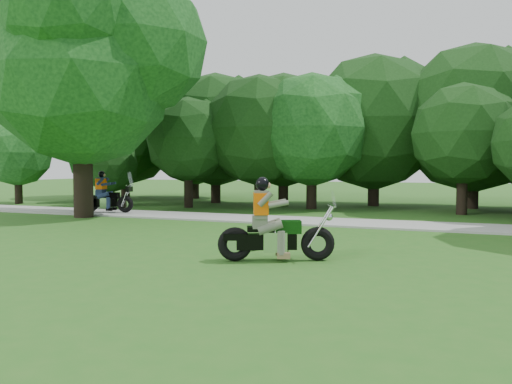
% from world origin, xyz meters
% --- Properties ---
extents(ground, '(100.00, 100.00, 0.00)m').
position_xyz_m(ground, '(0.00, 0.00, 0.00)').
color(ground, '#27621C').
rests_on(ground, ground).
extents(walkway, '(60.00, 2.20, 0.06)m').
position_xyz_m(walkway, '(0.00, 8.00, 0.03)').
color(walkway, gray).
rests_on(walkway, ground).
extents(tree_line, '(40.07, 11.73, 7.76)m').
position_xyz_m(tree_line, '(1.86, 14.70, 3.64)').
color(tree_line, black).
rests_on(tree_line, ground).
extents(big_tree_west, '(8.64, 6.56, 9.96)m').
position_xyz_m(big_tree_west, '(-10.54, 6.85, 5.76)').
color(big_tree_west, black).
rests_on(big_tree_west, ground).
extents(chopper_motorcycle, '(2.20, 1.27, 1.63)m').
position_xyz_m(chopper_motorcycle, '(-1.43, 1.21, 0.60)').
color(chopper_motorcycle, black).
rests_on(chopper_motorcycle, ground).
extents(touring_motorcycle, '(2.09, 0.87, 1.60)m').
position_xyz_m(touring_motorcycle, '(-10.65, 7.86, 0.64)').
color(touring_motorcycle, black).
rests_on(touring_motorcycle, walkway).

